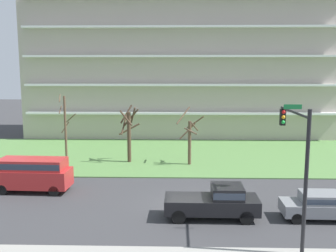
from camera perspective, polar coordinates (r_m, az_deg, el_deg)
The scene contains 10 objects.
ground at distance 24.94m, azimuth 2.85°, elevation -11.66°, with size 160.00×160.00×0.00m, color #38383A.
grass_lawn_strip at distance 38.36m, azimuth 2.39°, elevation -4.31°, with size 80.00×16.00×0.08m, color #547F42.
apartment_building at distance 50.43m, azimuth 2.25°, elevation 10.13°, with size 38.65×11.02×19.87m.
tree_far_left at distance 35.48m, azimuth -14.94°, elevation -0.36°, with size 1.39×1.39×6.31m.
tree_left at distance 35.24m, azimuth -5.82°, elevation -0.85°, with size 1.95×1.93×5.28m.
tree_center at distance 34.25m, azimuth 3.24°, elevation -1.65°, with size 2.50×2.07×5.15m.
van_red_near_left at distance 28.75m, azimuth -19.39°, elevation -6.47°, with size 5.28×2.23×2.36m.
pickup_black_center_left at distance 22.81m, azimuth 7.07°, elevation -10.98°, with size 5.42×2.05×1.95m.
sedan_gray_center_right at distance 24.18m, azimuth 21.64°, elevation -10.76°, with size 4.43×1.87×1.57m.
traffic_signal_mast at distance 19.54m, azimuth 18.56°, elevation -3.70°, with size 0.90×4.67×6.87m.
Camera 1 is at (-0.58, -23.38, 8.68)m, focal length 41.18 mm.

